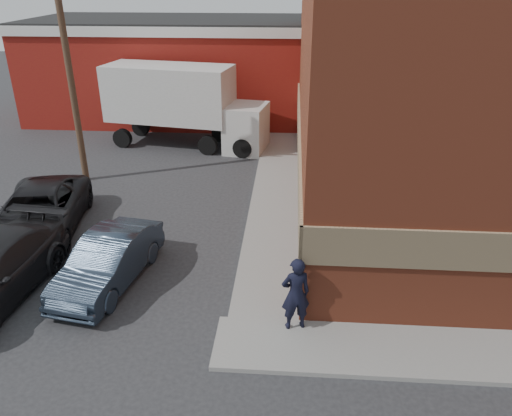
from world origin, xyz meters
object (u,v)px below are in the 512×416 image
(utility_pole, at_px, (69,65))
(suv_a, at_px, (38,212))
(warehouse, at_px, (174,67))
(box_truck, at_px, (184,101))
(man, at_px, (296,294))
(sedan, at_px, (108,261))
(brick_building, at_px, (495,73))

(utility_pole, height_order, suv_a, utility_pole)
(warehouse, height_order, box_truck, warehouse)
(man, bearing_deg, suv_a, -42.74)
(man, bearing_deg, utility_pole, -61.37)
(sedan, bearing_deg, box_truck, 101.10)
(man, height_order, sedan, man)
(sedan, bearing_deg, warehouse, 106.46)
(warehouse, xyz_separation_m, suv_a, (-1.17, -15.79, -2.04))
(brick_building, xyz_separation_m, warehouse, (-14.50, 11.00, -1.87))
(warehouse, height_order, sedan, warehouse)
(warehouse, xyz_separation_m, box_truck, (1.88, -6.15, -0.53))
(suv_a, bearing_deg, box_truck, 62.62)
(man, bearing_deg, sedan, -33.55)
(suv_a, xyz_separation_m, box_truck, (3.05, 9.64, 1.50))
(box_truck, bearing_deg, suv_a, -97.53)
(warehouse, bearing_deg, brick_building, -37.20)
(warehouse, bearing_deg, utility_pole, -97.77)
(utility_pole, distance_m, man, 13.34)
(warehouse, xyz_separation_m, sedan, (2.16, -18.52, -2.11))
(utility_pole, xyz_separation_m, suv_a, (0.33, -4.79, -3.97))
(utility_pole, relative_size, suv_a, 1.62)
(brick_building, bearing_deg, sedan, -148.64)
(warehouse, distance_m, man, 21.62)
(box_truck, bearing_deg, warehouse, 117.07)
(man, xyz_separation_m, sedan, (-5.22, 1.73, -0.38))
(brick_building, bearing_deg, suv_a, -163.01)
(utility_pole, bearing_deg, sedan, -64.02)
(man, height_order, suv_a, man)
(brick_building, relative_size, sedan, 4.25)
(utility_pole, xyz_separation_m, sedan, (3.66, -7.52, -4.04))
(suv_a, bearing_deg, warehouse, 75.95)
(warehouse, xyz_separation_m, man, (7.38, -20.25, -1.72))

